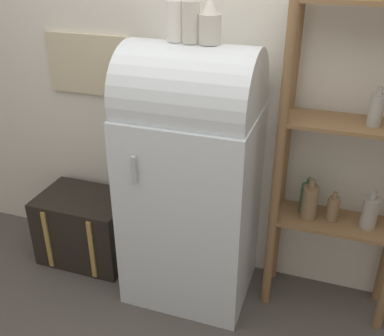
{
  "coord_description": "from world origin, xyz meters",
  "views": [
    {
      "loc": [
        0.71,
        -1.81,
        1.96
      ],
      "look_at": [
        0.0,
        0.26,
        0.83
      ],
      "focal_mm": 42.0,
      "sensor_mm": 36.0,
      "label": 1
    }
  ],
  "objects_px": {
    "refrigerator": "(191,176)",
    "vase_center": "(192,13)",
    "vase_right": "(210,22)",
    "suitcase_trunk": "(86,227)",
    "vase_left": "(176,12)"
  },
  "relations": [
    {
      "from": "vase_center",
      "to": "vase_right",
      "type": "distance_m",
      "value": 0.09
    },
    {
      "from": "vase_left",
      "to": "vase_right",
      "type": "distance_m",
      "value": 0.18
    },
    {
      "from": "suitcase_trunk",
      "to": "vase_center",
      "type": "xyz_separation_m",
      "value": [
        0.76,
        -0.05,
        1.41
      ]
    },
    {
      "from": "vase_center",
      "to": "vase_left",
      "type": "bearing_deg",
      "value": 170.61
    },
    {
      "from": "refrigerator",
      "to": "suitcase_trunk",
      "type": "relative_size",
      "value": 2.58
    },
    {
      "from": "refrigerator",
      "to": "vase_center",
      "type": "distance_m",
      "value": 0.86
    },
    {
      "from": "refrigerator",
      "to": "vase_center",
      "type": "xyz_separation_m",
      "value": [
        0.0,
        -0.0,
        0.86
      ]
    },
    {
      "from": "vase_center",
      "to": "vase_right",
      "type": "relative_size",
      "value": 1.4
    },
    {
      "from": "suitcase_trunk",
      "to": "vase_center",
      "type": "distance_m",
      "value": 1.61
    },
    {
      "from": "vase_right",
      "to": "refrigerator",
      "type": "bearing_deg",
      "value": -176.13
    },
    {
      "from": "vase_right",
      "to": "suitcase_trunk",
      "type": "bearing_deg",
      "value": 177.26
    },
    {
      "from": "vase_left",
      "to": "vase_center",
      "type": "relative_size",
      "value": 0.99
    },
    {
      "from": "refrigerator",
      "to": "vase_center",
      "type": "relative_size",
      "value": 5.15
    },
    {
      "from": "refrigerator",
      "to": "vase_center",
      "type": "bearing_deg",
      "value": -45.21
    },
    {
      "from": "suitcase_trunk",
      "to": "vase_right",
      "type": "relative_size",
      "value": 2.79
    }
  ]
}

